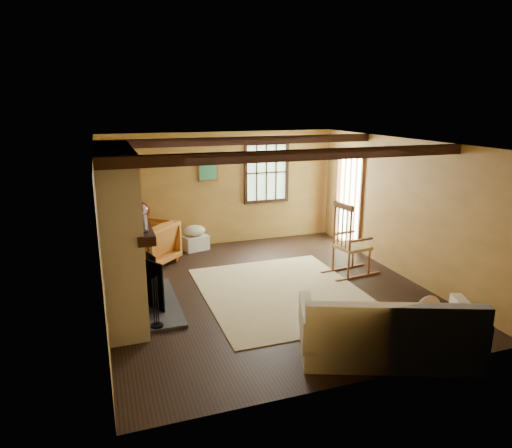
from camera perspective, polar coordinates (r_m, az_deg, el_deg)
name	(u,v)px	position (r m, az deg, el deg)	size (l,w,h in m)	color
ground	(267,289)	(7.59, 1.32, -8.18)	(5.50, 5.50, 0.00)	black
room_envelope	(274,188)	(7.42, 2.31, 4.49)	(5.02, 5.52, 2.44)	#AD7D3D
fireplace	(121,238)	(6.80, -16.48, -1.70)	(1.02, 2.30, 2.40)	#A66040
rug	(282,292)	(7.48, 3.31, -8.52)	(2.50, 3.00, 0.01)	#CAB787
rocking_chair	(350,244)	(8.23, 11.62, -2.49)	(1.01, 0.62, 1.32)	tan
sofa	(388,335)	(5.82, 16.18, -13.14)	(2.26, 1.60, 0.84)	silver
firewood_pile	(125,253)	(9.41, -16.09, -3.45)	(0.59, 0.11, 0.21)	brown
laundry_basket	(195,243)	(9.61, -7.63, -2.32)	(0.50, 0.38, 0.30)	silver
basket_pillow	(195,231)	(9.54, -7.69, -0.82)	(0.45, 0.36, 0.22)	silver
armchair	(148,243)	(8.83, -13.31, -2.36)	(0.88, 0.91, 0.83)	#BF6026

